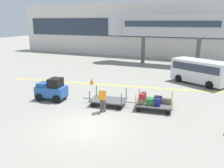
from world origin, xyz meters
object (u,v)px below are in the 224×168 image
(shuttle_van, at_px, (200,70))
(baggage_tug, at_px, (52,90))
(baggage_cart_middle, at_px, (153,102))
(safety_cone_near, at_px, (92,81))
(baggage_handler, at_px, (102,99))
(baggage_cart_lead, at_px, (108,100))

(shuttle_van, bearing_deg, baggage_tug, -135.88)
(baggage_cart_middle, bearing_deg, shuttle_van, 74.56)
(shuttle_van, xyz_separation_m, safety_cone_near, (-8.66, -4.03, -0.96))
(baggage_handler, relative_size, safety_cone_near, 2.84)
(shuttle_van, bearing_deg, safety_cone_near, -155.03)
(baggage_cart_lead, bearing_deg, baggage_cart_middle, 8.85)
(baggage_tug, xyz_separation_m, baggage_handler, (4.29, -0.63, 0.11))
(baggage_cart_middle, height_order, safety_cone_near, baggage_cart_middle)
(baggage_tug, distance_m, shuttle_van, 12.82)
(baggage_tug, height_order, baggage_cart_middle, baggage_tug)
(baggage_cart_middle, height_order, shuttle_van, shuttle_van)
(baggage_tug, distance_m, baggage_cart_middle, 7.10)
(baggage_cart_middle, bearing_deg, baggage_cart_lead, -171.15)
(baggage_cart_lead, relative_size, baggage_cart_middle, 1.00)
(baggage_handler, relative_size, shuttle_van, 0.30)
(baggage_tug, relative_size, baggage_cart_middle, 0.73)
(baggage_tug, bearing_deg, shuttle_van, 44.12)
(baggage_handler, height_order, shuttle_van, shuttle_van)
(baggage_tug, xyz_separation_m, baggage_cart_middle, (7.02, 1.03, -0.24))
(baggage_tug, relative_size, baggage_handler, 1.43)
(baggage_cart_lead, height_order, baggage_cart_middle, same)
(baggage_cart_lead, xyz_separation_m, baggage_cart_middle, (2.90, 0.45, 0.16))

